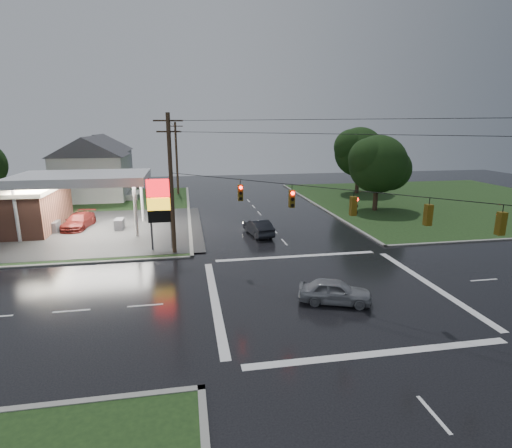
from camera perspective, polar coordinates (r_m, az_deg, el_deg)
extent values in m
plane|color=black|center=(25.57, 10.15, -9.51)|extent=(120.00, 120.00, 0.00)
cube|color=black|center=(52.02, -29.64, 0.99)|extent=(36.00, 36.00, 0.08)
cube|color=black|center=(59.86, 25.21, 2.98)|extent=(36.00, 36.00, 0.08)
cube|color=#2D2D2D|center=(42.76, -25.51, -0.94)|extent=(26.00, 18.00, 0.02)
cylinder|color=silver|center=(40.42, -31.04, 1.13)|extent=(0.30, 0.30, 5.00)
cylinder|color=silver|center=(37.97, -16.83, 1.84)|extent=(0.30, 0.30, 5.00)
cylinder|color=silver|center=(45.96, -28.48, 2.78)|extent=(0.30, 0.30, 5.00)
cylinder|color=silver|center=(43.83, -15.98, 3.47)|extent=(0.30, 0.30, 5.00)
cube|color=silver|center=(41.35, -23.57, 6.03)|extent=(12.00, 8.00, 0.80)
cube|color=white|center=(41.40, -23.51, 5.46)|extent=(11.40, 7.40, 0.04)
cube|color=#59595E|center=(42.93, -26.86, -0.39)|extent=(0.80, 1.60, 1.10)
cube|color=#59595E|center=(41.57, -18.93, -0.06)|extent=(0.80, 1.60, 1.10)
cylinder|color=#59595E|center=(33.32, -14.83, 1.22)|extent=(0.16, 0.16, 6.00)
cylinder|color=#59595E|center=(33.22, -12.08, 1.34)|extent=(0.16, 0.16, 6.00)
cube|color=red|center=(32.86, -13.68, 5.02)|extent=(2.00, 0.35, 1.40)
cube|color=yellow|center=(33.08, -13.55, 2.80)|extent=(2.00, 0.35, 1.00)
cube|color=black|center=(33.28, -13.45, 1.11)|extent=(2.00, 0.35, 1.00)
cylinder|color=#382619|center=(31.78, -12.00, 5.37)|extent=(0.32, 0.32, 11.00)
cube|color=#382619|center=(31.44, -12.46, 14.22)|extent=(2.20, 0.12, 0.12)
cube|color=#382619|center=(31.45, -12.39, 12.77)|extent=(1.80, 0.12, 0.12)
cylinder|color=#382619|center=(60.13, -11.26, 9.11)|extent=(0.32, 0.32, 10.50)
cube|color=#382619|center=(59.93, -11.48, 13.54)|extent=(2.20, 0.12, 0.12)
cube|color=#382619|center=(59.94, -11.44, 12.78)|extent=(1.80, 0.12, 0.12)
cube|color=#59470C|center=(27.30, -2.25, 4.49)|extent=(0.34, 0.34, 1.10)
cylinder|color=#FF0C07|center=(27.05, -2.20, 5.22)|extent=(0.22, 0.08, 0.22)
cube|color=#59470C|center=(25.11, 5.13, 3.61)|extent=(0.34, 0.34, 1.10)
cylinder|color=#FF0C07|center=(24.86, 5.27, 4.39)|extent=(0.22, 0.08, 0.22)
cube|color=#59470C|center=(23.42, 13.72, 2.51)|extent=(0.34, 0.34, 1.10)
cylinder|color=#FF0C07|center=(23.43, 14.22, 3.43)|extent=(0.08, 0.22, 0.22)
cube|color=#59470C|center=(22.33, 23.37, 1.20)|extent=(0.34, 0.34, 1.10)
cylinder|color=#FF0C07|center=(22.42, 23.19, 2.26)|extent=(0.22, 0.08, 0.22)
cube|color=#59470C|center=(21.95, 31.59, 0.05)|extent=(0.34, 0.34, 1.10)
cylinder|color=#FF0C07|center=(22.02, 31.37, 1.14)|extent=(0.22, 0.08, 0.22)
cube|color=silver|center=(59.70, -22.34, 6.13)|extent=(9.00, 8.00, 6.00)
cube|color=gray|center=(59.18, -17.08, 3.95)|extent=(1.60, 4.80, 0.80)
cube|color=silver|center=(71.58, -21.19, 7.37)|extent=(9.00, 8.00, 6.00)
cube|color=gray|center=(71.08, -16.80, 5.56)|extent=(1.60, 4.80, 0.80)
cylinder|color=black|center=(49.90, 16.78, 4.67)|extent=(0.56, 0.56, 5.04)
sphere|color=black|center=(49.53, 17.03, 8.16)|extent=(6.80, 6.80, 6.80)
sphere|color=black|center=(50.64, 18.55, 7.44)|extent=(5.10, 5.10, 5.10)
sphere|color=black|center=(48.51, 15.85, 8.98)|extent=(4.76, 4.76, 4.76)
cylinder|color=black|center=(61.87, 14.32, 6.79)|extent=(0.56, 0.56, 5.60)
sphere|color=black|center=(61.56, 14.51, 9.93)|extent=(7.20, 7.20, 7.20)
sphere|color=black|center=(62.64, 15.88, 9.27)|extent=(5.40, 5.40, 5.40)
sphere|color=black|center=(60.57, 13.46, 10.69)|extent=(5.04, 5.04, 5.04)
imported|color=black|center=(37.41, 0.31, -0.46)|extent=(2.39, 4.85, 1.53)
imported|color=gray|center=(23.91, 11.21, -9.41)|extent=(4.52, 3.00, 1.43)
imported|color=maroon|center=(43.60, -24.01, 0.39)|extent=(2.78, 5.45, 1.51)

